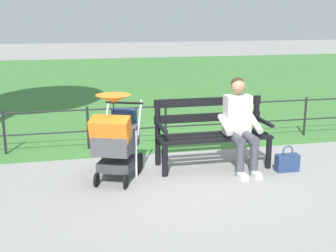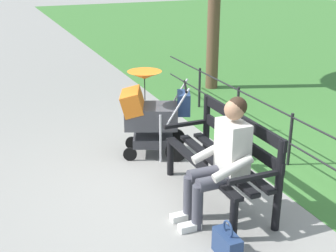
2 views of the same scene
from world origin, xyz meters
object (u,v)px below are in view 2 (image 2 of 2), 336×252
person_on_bench (222,157)px  stroller (151,113)px  handbag (227,245)px  park_bench (225,154)px

person_on_bench → stroller: 1.73m
handbag → park_bench: bearing=-27.4°
stroller → park_bench: bearing=-167.1°
park_bench → person_on_bench: 0.43m
person_on_bench → handbag: person_on_bench is taller
person_on_bench → handbag: size_ratio=3.45×
stroller → handbag: size_ratio=3.11×
stroller → handbag: stroller is taller
park_bench → handbag: 1.14m
park_bench → stroller: 1.43m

